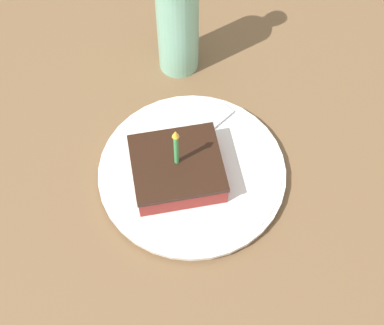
% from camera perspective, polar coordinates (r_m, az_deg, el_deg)
% --- Properties ---
extents(ground_plane, '(2.40, 2.40, 0.04)m').
position_cam_1_polar(ground_plane, '(0.80, -1.04, -1.13)').
color(ground_plane, brown).
rests_on(ground_plane, ground).
extents(plate, '(0.27, 0.27, 0.02)m').
position_cam_1_polar(plate, '(0.77, 0.00, -1.02)').
color(plate, white).
rests_on(plate, ground_plane).
extents(cake_slice, '(0.11, 0.12, 0.11)m').
position_cam_1_polar(cake_slice, '(0.74, -1.60, -0.65)').
color(cake_slice, '#99332D').
rests_on(cake_slice, plate).
extents(fork, '(0.12, 0.17, 0.00)m').
position_cam_1_polar(fork, '(0.79, -0.14, 2.52)').
color(fork, silver).
rests_on(fork, plate).
extents(bottle, '(0.06, 0.06, 0.25)m').
position_cam_1_polar(bottle, '(0.83, -1.56, 15.12)').
color(bottle, '#8CD1B2').
rests_on(bottle, ground_plane).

